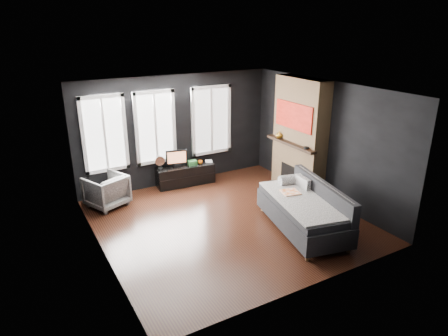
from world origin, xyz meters
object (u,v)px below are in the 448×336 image
monitor (177,157)px  mantel_vase (279,135)px  media_console (185,175)px  armchair (106,189)px  book (205,157)px  mug (200,162)px  sofa (303,207)px

monitor → mantel_vase: mantel_vase is taller
media_console → armchair: bearing=-167.6°
media_console → book: size_ratio=6.09×
media_console → mug: (0.39, -0.07, 0.31)m
media_console → mantel_vase: bearing=-26.9°
sofa → media_console: 3.43m
armchair → media_console: 2.06m
monitor → book: size_ratio=2.25×
book → mantel_vase: mantel_vase is taller
sofa → mug: sofa is taller
sofa → book: (-0.45, 3.27, 0.14)m
mug → book: size_ratio=0.49×
mug → book: bearing=22.9°
sofa → armchair: 4.27m
mug → book: book is taller
armchair → monitor: 1.90m
sofa → armchair: bearing=148.0°
mug → mantel_vase: 2.07m
armchair → book: 2.63m
armchair → mantel_vase: 4.20m
sofa → book: bearing=110.1°
mantel_vase → book: bearing=139.5°
armchair → media_console: size_ratio=0.55×
sofa → mantel_vase: size_ratio=13.14×
mantel_vase → media_console: bearing=148.8°
armchair → sofa: bearing=112.7°
mantel_vase → mug: bearing=144.7°
media_console → monitor: 0.53m
armchair → media_console: (2.03, 0.29, -0.15)m
sofa → media_console: size_ratio=1.54×
mug → mantel_vase: size_ratio=0.69×
sofa → monitor: (-1.21, 3.32, 0.26)m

